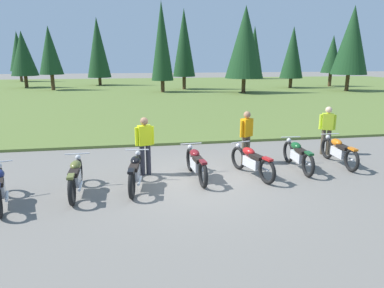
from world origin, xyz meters
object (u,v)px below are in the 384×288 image
Objects in this scene: motorcycle_british_green at (298,155)px; rider_with_back_turned at (327,128)px; motorcycle_maroon at (196,163)px; rider_in_hivis_vest at (145,143)px; motorcycle_red at (252,161)px; motorcycle_black at (135,171)px; motorcycle_orange at (339,151)px; rider_near_row_end at (246,134)px; motorcycle_olive at (76,177)px.

rider_with_back_turned is at bearing 38.49° from motorcycle_british_green.
rider_in_hivis_vest reaches higher than motorcycle_maroon.
motorcycle_british_green is (1.57, 0.35, 0.00)m from motorcycle_red.
rider_in_hivis_vest is at bearing 73.20° from motorcycle_black.
motorcycle_orange is at bearing -101.81° from rider_with_back_turned.
motorcycle_orange is 2.94m from rider_near_row_end.
motorcycle_orange is at bearing 7.78° from motorcycle_british_green.
rider_with_back_turned is (3.30, 1.72, 0.51)m from motorcycle_red.
rider_in_hivis_vest is at bearing 157.27° from motorcycle_maroon.
motorcycle_british_green is 1.26× the size of rider_near_row_end.
motorcycle_black is 6.90m from rider_with_back_turned.
motorcycle_orange is 6.03m from rider_in_hivis_vest.
motorcycle_black is 1.00× the size of motorcycle_maroon.
rider_in_hivis_vest reaches higher than motorcycle_olive.
rider_near_row_end is (1.82, 1.16, 0.51)m from motorcycle_maroon.
motorcycle_orange is 1.30m from rider_with_back_turned.
rider_near_row_end reaches higher than motorcycle_british_green.
motorcycle_olive is 1.26× the size of rider_with_back_turned.
motorcycle_british_green is 1.49m from motorcycle_orange.
motorcycle_black and motorcycle_maroon have the same top height.
motorcycle_black is 4.89m from motorcycle_british_green.
rider_near_row_end is at bearing 32.42° from motorcycle_maroon.
motorcycle_black is 1.00× the size of motorcycle_orange.
motorcycle_maroon is at bearing -174.63° from motorcycle_british_green.
motorcycle_maroon is at bearing -147.58° from rider_near_row_end.
rider_near_row_end reaches higher than motorcycle_orange.
motorcycle_british_green is 1.67m from rider_near_row_end.
rider_near_row_end reaches higher than motorcycle_red.
motorcycle_black and motorcycle_orange have the same top height.
motorcycle_black is at bearing -171.72° from motorcycle_orange.
motorcycle_orange is at bearing 8.28° from motorcycle_black.
motorcycle_maroon is at bearing 10.38° from motorcycle_olive.
motorcycle_british_green is (3.16, 0.30, 0.00)m from motorcycle_maroon.
rider_with_back_turned is at bearing 9.45° from rider_near_row_end.
rider_with_back_turned reaches higher than motorcycle_olive.
motorcycle_maroon is 1.00× the size of motorcycle_orange.
motorcycle_black is 3.86m from rider_near_row_end.
motorcycle_orange is at bearing 10.32° from motorcycle_red.
motorcycle_black is 6.38m from motorcycle_orange.
rider_near_row_end is 1.00× the size of rider_with_back_turned.
motorcycle_red is 3.10m from motorcycle_orange.
motorcycle_olive is 8.33m from rider_with_back_turned.
motorcycle_orange is at bearing -0.71° from rider_in_hivis_vest.
motorcycle_maroon is 1.26× the size of rider_in_hivis_vest.
motorcycle_orange is at bearing -13.12° from rider_near_row_end.
motorcycle_red is 1.23× the size of rider_in_hivis_vest.
motorcycle_orange is (6.31, 0.92, 0.00)m from motorcycle_black.
motorcycle_red is at bearing 6.35° from motorcycle_black.
rider_with_back_turned is at bearing 78.19° from motorcycle_orange.
rider_in_hivis_vest is (-3.19, -0.58, 0.00)m from rider_near_row_end.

